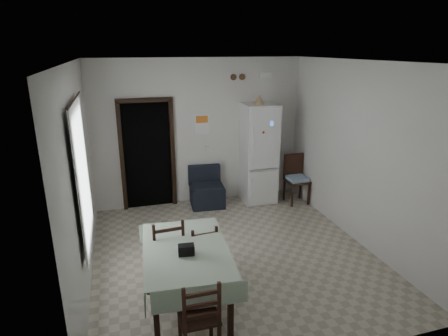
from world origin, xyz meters
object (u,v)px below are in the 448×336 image
object	(u,v)px
navy_seat	(207,187)
dining_chair_near_head	(199,315)
dining_chair_far_right	(201,252)
fridge	(259,154)
dining_table	(187,277)
dining_chair_far_left	(167,251)
corner_chair	(297,180)

from	to	relation	value
navy_seat	dining_chair_near_head	size ratio (longest dim) A/B	0.84
dining_chair_far_right	dining_chair_near_head	bearing A→B (deg)	71.14
fridge	dining_table	distance (m)	3.65
dining_chair_far_left	dining_chair_near_head	size ratio (longest dim) A/B	1.07
fridge	navy_seat	bearing A→B (deg)	-178.50
dining_table	dining_chair_near_head	size ratio (longest dim) A/B	1.62
fridge	corner_chair	distance (m)	0.95
dining_chair_far_left	dining_table	bearing A→B (deg)	104.70
fridge	navy_seat	size ratio (longest dim) A/B	2.56
fridge	dining_chair_far_left	world-z (taller)	fridge
corner_chair	dining_chair_far_right	distance (m)	3.27
dining_chair_far_right	corner_chair	bearing A→B (deg)	-144.26
navy_seat	dining_chair_far_left	size ratio (longest dim) A/B	0.79
fridge	dining_chair_near_head	xyz separation A→B (m)	(-2.09, -3.73, -0.54)
fridge	dining_chair_far_right	size ratio (longest dim) A/B	2.33
corner_chair	dining_chair_near_head	distance (m)	4.38
dining_table	dining_chair_near_head	distance (m)	0.79
corner_chair	dining_chair_far_left	bearing A→B (deg)	-145.32
dining_table	dining_chair_far_left	xyz separation A→B (m)	(-0.17, 0.51, 0.10)
fridge	dining_chair_far_left	distance (m)	3.34
fridge	dining_chair_far_left	size ratio (longest dim) A/B	2.02
dining_chair_near_head	dining_chair_far_right	bearing A→B (deg)	-104.20
fridge	dining_table	bearing A→B (deg)	-123.55
dining_chair_far_left	dining_chair_far_right	bearing A→B (deg)	169.96
corner_chair	dining_table	xyz separation A→B (m)	(-2.78, -2.57, -0.10)
navy_seat	dining_chair_far_right	world-z (taller)	dining_chair_far_right
fridge	dining_chair_near_head	world-z (taller)	fridge
dining_chair_far_left	navy_seat	bearing A→B (deg)	-118.94
corner_chair	navy_seat	bearing A→B (deg)	168.10
fridge	dining_chair_near_head	distance (m)	4.31
corner_chair	dining_table	world-z (taller)	corner_chair
dining_chair_far_right	dining_chair_far_left	bearing A→B (deg)	-10.88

